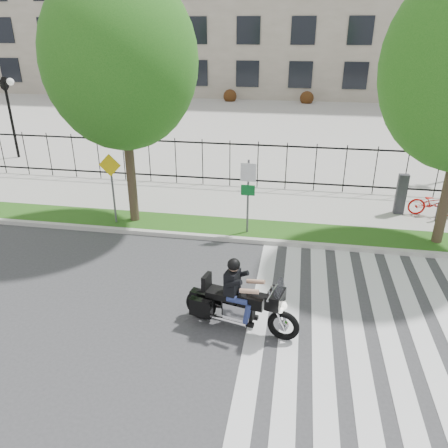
# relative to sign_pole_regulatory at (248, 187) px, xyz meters

# --- Properties ---
(ground) EXTENTS (120.00, 120.00, 0.00)m
(ground) POSITION_rel_sign_pole_regulatory_xyz_m (-1.35, -4.58, -1.74)
(ground) COLOR #38383A
(ground) RESTS_ON ground
(curb) EXTENTS (60.00, 0.20, 0.15)m
(curb) POSITION_rel_sign_pole_regulatory_xyz_m (-1.35, -0.48, -1.66)
(curb) COLOR #B7B5AC
(curb) RESTS_ON ground
(grass_verge) EXTENTS (60.00, 1.50, 0.15)m
(grass_verge) POSITION_rel_sign_pole_regulatory_xyz_m (-1.35, 0.37, -1.66)
(grass_verge) COLOR #214D13
(grass_verge) RESTS_ON ground
(sidewalk) EXTENTS (60.00, 3.50, 0.15)m
(sidewalk) POSITION_rel_sign_pole_regulatory_xyz_m (-1.35, 2.87, -1.66)
(sidewalk) COLOR #AAA89F
(sidewalk) RESTS_ON ground
(plaza) EXTENTS (80.00, 34.00, 0.10)m
(plaza) POSITION_rel_sign_pole_regulatory_xyz_m (-1.35, 20.42, -1.69)
(plaza) COLOR #AAA89F
(plaza) RESTS_ON ground
(crosswalk_stripes) EXTENTS (5.70, 8.00, 0.01)m
(crosswalk_stripes) POSITION_rel_sign_pole_regulatory_xyz_m (3.48, -4.58, -1.73)
(crosswalk_stripes) COLOR silver
(crosswalk_stripes) RESTS_ON ground
(iron_fence) EXTENTS (30.00, 0.06, 2.00)m
(iron_fence) POSITION_rel_sign_pole_regulatory_xyz_m (-1.35, 4.62, -0.59)
(iron_fence) COLOR black
(iron_fence) RESTS_ON sidewalk
(lamp_post_left) EXTENTS (1.06, 0.70, 4.25)m
(lamp_post_left) POSITION_rel_sign_pole_regulatory_xyz_m (-13.35, 7.42, 1.47)
(lamp_post_left) COLOR black
(lamp_post_left) RESTS_ON ground
(street_tree_1) EXTENTS (4.84, 4.84, 8.16)m
(street_tree_1) POSITION_rel_sign_pole_regulatory_xyz_m (-4.11, 0.37, 3.78)
(street_tree_1) COLOR #382A1E
(street_tree_1) RESTS_ON grass_verge
(sign_pole_regulatory) EXTENTS (0.50, 0.09, 2.50)m
(sign_pole_regulatory) POSITION_rel_sign_pole_regulatory_xyz_m (0.00, 0.00, 0.00)
(sign_pole_regulatory) COLOR #59595B
(sign_pole_regulatory) RESTS_ON grass_verge
(sign_pole_warning) EXTENTS (0.78, 0.09, 2.49)m
(sign_pole_warning) POSITION_rel_sign_pole_regulatory_xyz_m (-4.68, 0.00, 0.00)
(sign_pole_warning) COLOR #59595B
(sign_pole_warning) RESTS_ON grass_verge
(motorcycle_rider) EXTENTS (2.77, 1.17, 2.17)m
(motorcycle_rider) POSITION_rel_sign_pole_regulatory_xyz_m (0.45, -4.96, -1.02)
(motorcycle_rider) COLOR black
(motorcycle_rider) RESTS_ON ground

